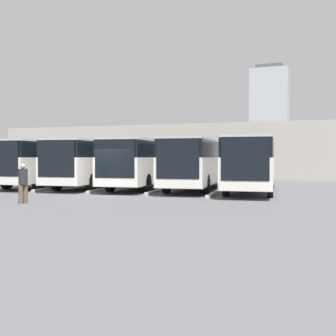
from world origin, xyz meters
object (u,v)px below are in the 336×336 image
bus_1 (197,162)px  bus_3 (97,162)px  bus_0 (252,162)px  bus_2 (146,162)px  pedestrian (23,182)px  bus_4 (51,161)px

bus_1 → bus_3: size_ratio=1.00×
bus_3 → bus_0: bearing=173.6°
bus_2 → bus_3: 3.55m
bus_0 → bus_2: same height
bus_1 → pedestrian: bearing=58.6°
bus_0 → bus_3: same height
bus_1 → bus_2: bearing=-3.3°
bus_3 → pedestrian: size_ratio=6.31×
bus_0 → bus_1: bearing=-14.6°
bus_2 → bus_4: bearing=-0.6°
bus_1 → bus_3: (7.08, 0.31, 0.00)m
bus_0 → pedestrian: bearing=43.4°
bus_0 → pedestrian: 13.18m
bus_1 → bus_2: 3.54m
bus_3 → bus_2: bearing=178.8°
bus_2 → bus_4: size_ratio=1.00×
bus_1 → pedestrian: 11.68m
pedestrian → bus_4: bearing=59.3°
bus_2 → bus_4: same height
bus_3 → bus_1: bearing=177.8°
bus_3 → pedestrian: bus_3 is taller
bus_3 → bus_4: size_ratio=1.00×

